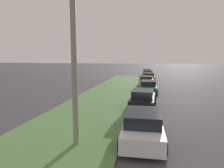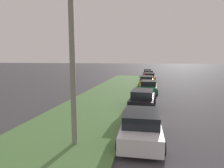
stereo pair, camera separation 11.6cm
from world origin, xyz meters
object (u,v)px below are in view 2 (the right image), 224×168
at_px(parked_car_green, 148,87).
at_px(parked_car_silver, 147,72).
at_px(parked_car_orange, 150,77).
at_px(parked_car_black, 143,99).
at_px(parked_car_yellow, 147,81).
at_px(parked_car_red, 149,74).
at_px(streetlight, 80,47).
at_px(parked_car_white, 141,126).

height_order(parked_car_green, parked_car_silver, same).
bearing_deg(parked_car_silver, parked_car_orange, -178.08).
bearing_deg(parked_car_silver, parked_car_black, 179.29).
xyz_separation_m(parked_car_yellow, parked_car_red, (12.01, -0.19, 0.00)).
bearing_deg(parked_car_silver, parked_car_red, -177.53).
relative_size(parked_car_green, parked_car_yellow, 0.99).
bearing_deg(parked_car_orange, streetlight, 174.73).
relative_size(parked_car_yellow, parked_car_silver, 1.01).
bearing_deg(streetlight, parked_car_black, -18.03).
relative_size(parked_car_white, parked_car_yellow, 0.99).
height_order(parked_car_white, parked_car_orange, same).
bearing_deg(parked_car_white, parked_car_silver, -1.13).
relative_size(parked_car_orange, streetlight, 0.58).
distance_m(parked_car_black, parked_car_green, 6.65).
bearing_deg(parked_car_black, parked_car_yellow, 2.12).
xyz_separation_m(parked_car_black, streetlight, (-7.33, 2.39, 3.67)).
bearing_deg(parked_car_white, parked_car_black, 0.16).
bearing_deg(parked_car_orange, parked_car_silver, 3.89).
xyz_separation_m(parked_car_red, streetlight, (-31.54, 2.70, 3.67)).
distance_m(parked_car_yellow, parked_car_red, 12.01).
xyz_separation_m(parked_car_white, parked_car_red, (30.41, -0.13, 0.00)).
xyz_separation_m(parked_car_black, parked_car_green, (6.64, -0.40, 0.00)).
bearing_deg(parked_car_black, parked_car_orange, 1.03).
bearing_deg(parked_car_yellow, parked_car_black, -177.96).
xyz_separation_m(parked_car_white, streetlight, (-1.14, 2.56, 3.67)).
distance_m(parked_car_orange, streetlight, 26.15).
bearing_deg(parked_car_black, parked_car_white, -175.72).
bearing_deg(parked_car_green, parked_car_black, 176.97).
relative_size(parked_car_yellow, parked_car_orange, 1.01).
xyz_separation_m(parked_car_white, parked_car_yellow, (18.40, 0.06, 0.00)).
bearing_deg(parked_car_silver, streetlight, 175.64).
height_order(parked_car_orange, parked_car_silver, same).
distance_m(parked_car_red, parked_car_silver, 6.06).
relative_size(parked_car_yellow, streetlight, 0.58).
bearing_deg(parked_car_green, parked_car_red, 0.71).
height_order(parked_car_white, parked_car_green, same).
distance_m(parked_car_orange, parked_car_silver, 11.87).
bearing_deg(parked_car_orange, parked_car_white, -179.63).
bearing_deg(parked_car_red, parked_car_green, 179.65).
xyz_separation_m(parked_car_green, parked_car_yellow, (5.56, 0.28, 0.00)).
height_order(parked_car_yellow, parked_car_red, same).
distance_m(parked_car_green, streetlight, 14.71).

